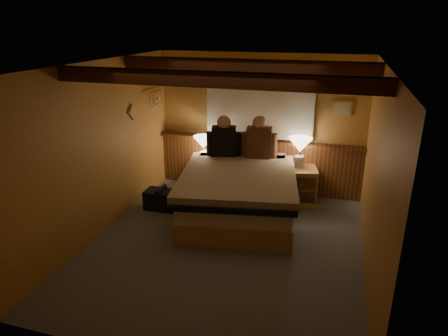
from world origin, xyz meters
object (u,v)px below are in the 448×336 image
at_px(bed, 238,193).
at_px(lamp_right, 300,147).
at_px(nightstand_left, 205,175).
at_px(lamp_left, 203,144).
at_px(duffel_bag, 161,199).
at_px(nightstand_right, 299,185).
at_px(person_right, 259,140).
at_px(person_left, 224,139).

distance_m(bed, lamp_right, 1.30).
xyz_separation_m(bed, nightstand_left, (-0.85, 0.85, -0.11)).
xyz_separation_m(nightstand_left, lamp_left, (-0.01, -0.02, 0.59)).
height_order(bed, lamp_left, lamp_left).
distance_m(bed, nightstand_left, 1.21).
bearing_deg(lamp_left, duffel_bag, -112.98).
distance_m(lamp_right, duffel_bag, 2.42).
bearing_deg(nightstand_right, person_right, 171.40).
xyz_separation_m(nightstand_right, person_right, (-0.70, -0.04, 0.73)).
height_order(nightstand_right, person_left, person_left).
relative_size(person_left, person_right, 0.98).
bearing_deg(bed, lamp_left, 125.83).
distance_m(bed, person_left, 1.03).
bearing_deg(duffel_bag, nightstand_right, 22.60).
height_order(lamp_left, person_left, person_left).
bearing_deg(person_right, lamp_right, 0.87).
bearing_deg(duffel_bag, bed, 4.27).
relative_size(nightstand_left, lamp_left, 1.27).
relative_size(nightstand_left, person_left, 0.81).
distance_m(nightstand_right, person_right, 1.01).
xyz_separation_m(person_right, duffel_bag, (-1.41, -0.87, -0.87)).
bearing_deg(nightstand_left, bed, -57.15).
bearing_deg(nightstand_right, duffel_bag, -168.62).
bearing_deg(lamp_right, person_left, -172.88).
bearing_deg(nightstand_left, nightstand_right, -13.81).
bearing_deg(person_left, lamp_right, -6.97).
xyz_separation_m(nightstand_right, lamp_left, (-1.71, 0.04, 0.56)).
relative_size(bed, person_right, 3.33).
relative_size(lamp_left, duffel_bag, 0.87).
height_order(lamp_left, lamp_right, lamp_right).
distance_m(bed, lamp_left, 1.29).
bearing_deg(nightstand_left, duffel_bag, -125.21).
xyz_separation_m(lamp_left, lamp_right, (1.67, 0.00, 0.09)).
distance_m(nightstand_left, duffel_bag, 1.06).
height_order(lamp_left, duffel_bag, lamp_left).
relative_size(nightstand_right, person_right, 0.87).
relative_size(nightstand_right, duffel_bag, 1.21).
bearing_deg(bed, nightstand_right, 33.43).
relative_size(nightstand_left, person_right, 0.79).
bearing_deg(duffel_bag, person_right, 30.92).
xyz_separation_m(nightstand_right, person_left, (-1.28, -0.12, 0.72)).
xyz_separation_m(nightstand_left, person_right, (0.99, -0.10, 0.76)).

